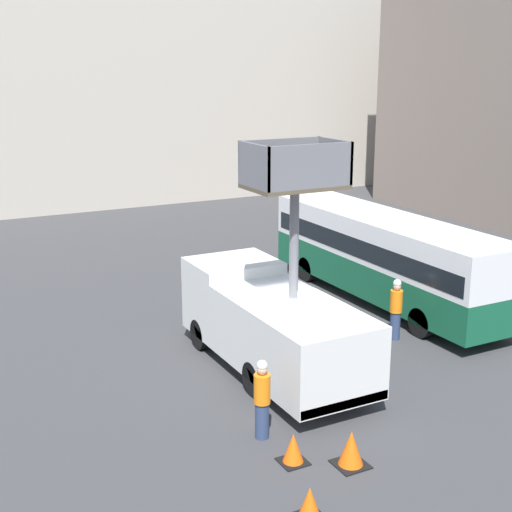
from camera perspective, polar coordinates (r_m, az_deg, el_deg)
name	(u,v)px	position (r m, az deg, el deg)	size (l,w,h in m)	color
ground_plane	(283,379)	(19.63, 2.19, -9.82)	(120.00, 120.00, 0.00)	#38383A
building_backdrop_far	(37,59)	(46.12, -17.14, 14.86)	(44.00, 10.00, 17.13)	#BCB2A3
utility_truck	(271,319)	(19.58, 1.24, -5.10)	(2.51, 7.04, 6.47)	silver
city_bus	(384,253)	(25.62, 10.24, 0.27)	(2.49, 10.90, 3.10)	#145638
road_worker_near_truck	(262,399)	(16.39, 0.49, -11.38)	(0.38, 0.38, 1.91)	navy
road_worker_directing	(396,309)	(22.39, 11.13, -4.19)	(0.38, 0.38, 1.94)	navy
traffic_cone_near_truck	(351,449)	(15.78, 7.61, -15.07)	(0.69, 0.69, 0.79)	black
traffic_cone_mid_road	(293,449)	(15.79, 2.99, -15.17)	(0.59, 0.59, 0.67)	black
traffic_cone_far_side	(310,504)	(14.15, 4.31, -19.18)	(0.58, 0.58, 0.67)	black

